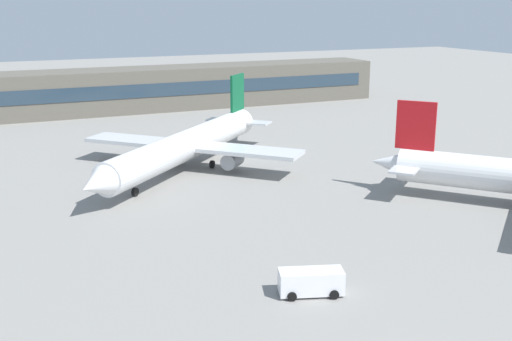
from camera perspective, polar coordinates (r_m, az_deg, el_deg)
name	(u,v)px	position (r m, az deg, el deg)	size (l,w,h in m)	color
ground_plane	(204,201)	(75.67, -4.74, -2.74)	(400.00, 400.00, 0.00)	gray
terminal_building	(97,92)	(138.70, -14.15, 6.89)	(128.74, 12.13, 9.00)	#5B564C
airplane_mid	(186,146)	(88.76, -6.32, 2.23)	(36.07, 35.31, 11.54)	silver
service_van_white	(311,282)	(52.03, 4.99, -9.92)	(5.57, 3.55, 2.08)	white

